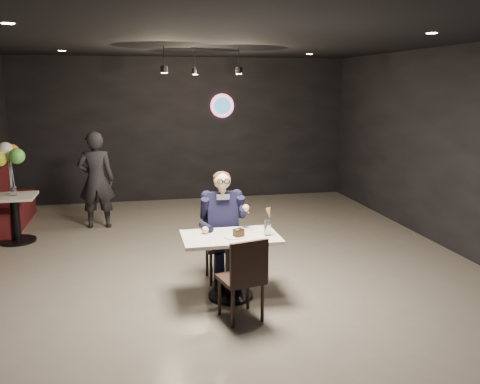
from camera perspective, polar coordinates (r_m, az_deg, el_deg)
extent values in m
plane|color=slate|center=(6.85, -1.93, -8.88)|extent=(9.00, 9.00, 0.00)
cube|color=black|center=(8.39, -4.57, 14.95)|extent=(1.40, 1.20, 0.36)
cube|color=white|center=(5.93, -1.08, -8.37)|extent=(1.10, 0.70, 0.75)
cube|color=black|center=(6.42, -2.02, -5.98)|extent=(0.42, 0.46, 0.92)
cube|color=black|center=(5.39, 0.07, -9.54)|extent=(0.52, 0.55, 0.92)
cube|color=black|center=(6.34, -2.04, -3.75)|extent=(0.60, 0.80, 1.44)
cylinder|color=white|center=(5.75, -0.66, -5.04)|extent=(0.23, 0.23, 0.01)
cube|color=black|center=(5.73, -0.15, -4.63)|extent=(0.13, 0.12, 0.07)
ellipsoid|color=green|center=(5.70, -0.31, -4.28)|extent=(0.06, 0.04, 0.01)
cylinder|color=silver|center=(5.81, 3.11, -4.03)|extent=(0.08, 0.08, 0.17)
cone|color=tan|center=(5.83, 3.28, -2.38)|extent=(0.08, 0.08, 0.13)
cube|color=#490F17|center=(9.70, -24.51, -0.64)|extent=(0.50, 2.00, 1.00)
cube|color=white|center=(8.71, -23.89, -2.60)|extent=(0.64, 0.64, 0.80)
cylinder|color=silver|center=(8.62, -24.12, 0.13)|extent=(0.10, 0.10, 0.15)
cube|color=yellow|center=(8.55, -24.37, 2.98)|extent=(0.44, 0.44, 0.72)
imported|color=black|center=(9.04, -15.84, 1.30)|extent=(0.62, 0.41, 1.67)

